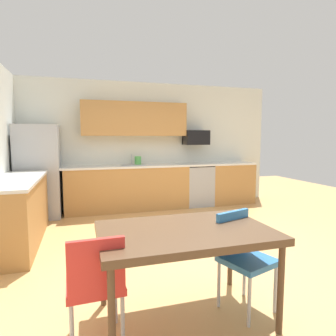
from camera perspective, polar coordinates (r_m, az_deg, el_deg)
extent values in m
plane|color=tan|center=(4.20, 4.08, -15.13)|extent=(12.00, 12.00, 0.00)
cube|color=silver|center=(6.46, -4.24, 4.57)|extent=(5.80, 0.10, 2.70)
cube|color=#AD7A42|center=(6.12, -7.92, -4.04)|extent=(2.53, 0.60, 0.90)
cube|color=#AD7A42|center=(6.89, 12.03, -2.98)|extent=(1.02, 0.60, 0.90)
cube|color=#AD7A42|center=(4.67, -27.64, -7.85)|extent=(0.60, 2.00, 0.90)
cube|color=silver|center=(6.15, -3.50, 0.48)|extent=(4.80, 0.64, 0.04)
cube|color=silver|center=(4.58, -27.92, -2.12)|extent=(0.64, 2.00, 0.04)
cube|color=#AD7A42|center=(6.20, -6.58, 9.57)|extent=(2.20, 0.34, 0.70)
cube|color=#9EA0A5|center=(5.96, -24.16, -0.65)|extent=(0.76, 0.70, 1.75)
cube|color=#999BA0|center=(6.54, 5.76, -3.45)|extent=(0.60, 0.60, 0.88)
cube|color=black|center=(6.48, 5.81, 0.53)|extent=(0.60, 0.60, 0.03)
cube|color=black|center=(6.54, 5.53, 6.00)|extent=(0.54, 0.36, 0.32)
cube|color=#A5A8AD|center=(6.08, -6.92, 0.01)|extent=(0.48, 0.40, 0.14)
cylinder|color=#B2B5BA|center=(6.24, -7.22, 1.63)|extent=(0.02, 0.02, 0.24)
cube|color=brown|center=(2.42, 3.39, -12.56)|extent=(1.40, 0.90, 0.06)
cylinder|color=brown|center=(2.12, -11.05, -27.27)|extent=(0.05, 0.05, 0.71)
cylinder|color=brown|center=(2.55, 21.34, -21.39)|extent=(0.05, 0.05, 0.71)
cylinder|color=brown|center=(2.80, -12.74, -18.56)|extent=(0.05, 0.05, 0.71)
cylinder|color=brown|center=(3.14, 12.21, -15.73)|extent=(0.05, 0.05, 0.71)
cube|color=#2D72B7|center=(2.72, 15.40, -17.19)|extent=(0.50, 0.50, 0.05)
cube|color=#2D72B7|center=(2.76, 12.60, -12.34)|extent=(0.37, 0.15, 0.40)
cylinder|color=#B2B2B7|center=(2.62, 15.75, -24.05)|extent=(0.03, 0.03, 0.42)
cylinder|color=#B2B2B7|center=(2.86, 20.42, -21.47)|extent=(0.03, 0.03, 0.42)
cylinder|color=#B2B2B7|center=(2.82, 10.01, -21.61)|extent=(0.03, 0.03, 0.42)
cylinder|color=#B2B2B7|center=(3.04, 14.85, -19.53)|extent=(0.03, 0.03, 0.42)
cube|color=red|center=(2.33, -14.23, -21.29)|extent=(0.41, 0.41, 0.05)
cube|color=red|center=(2.09, -13.94, -18.64)|extent=(0.38, 0.05, 0.40)
cylinder|color=#B2B2B7|center=(2.61, -10.35, -23.96)|extent=(0.03, 0.03, 0.42)
cylinder|color=#B2B2B7|center=(2.59, -18.54, -24.43)|extent=(0.03, 0.03, 0.42)
cylinder|color=#B2B2B7|center=(2.33, -8.93, -28.07)|extent=(0.03, 0.03, 0.42)
cylinder|color=#B2B2B7|center=(2.31, -18.45, -28.68)|extent=(0.03, 0.03, 0.42)
cylinder|color=#4CA54C|center=(6.13, -5.96, 1.39)|extent=(0.14, 0.14, 0.20)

